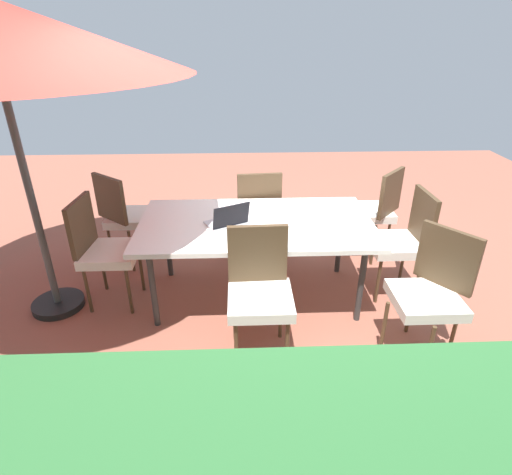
{
  "coord_description": "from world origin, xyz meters",
  "views": [
    {
      "loc": [
        0.13,
        3.23,
        2.22
      ],
      "look_at": [
        0.0,
        0.0,
        0.6
      ],
      "focal_mm": 29.21,
      "sensor_mm": 36.0,
      "label": 1
    }
  ],
  "objects_px": {
    "chair_west": "(403,238)",
    "laptop": "(228,220)",
    "chair_east": "(103,247)",
    "dining_table": "(256,227)",
    "chair_south": "(258,209)",
    "chair_southwest": "(375,208)",
    "chair_north": "(259,288)",
    "chair_southeast": "(125,213)",
    "cup": "(270,215)",
    "chair_northwest": "(431,289)"
  },
  "relations": [
    {
      "from": "chair_south",
      "to": "laptop",
      "type": "distance_m",
      "value": 0.91
    },
    {
      "from": "dining_table",
      "to": "chair_east",
      "type": "relative_size",
      "value": 2.03
    },
    {
      "from": "chair_southeast",
      "to": "chair_northwest",
      "type": "bearing_deg",
      "value": -170.49
    },
    {
      "from": "dining_table",
      "to": "chair_southeast",
      "type": "relative_size",
      "value": 2.03
    },
    {
      "from": "chair_southwest",
      "to": "chair_southeast",
      "type": "height_order",
      "value": "same"
    },
    {
      "from": "chair_east",
      "to": "chair_northwest",
      "type": "bearing_deg",
      "value": -101.72
    },
    {
      "from": "cup",
      "to": "chair_southwest",
      "type": "bearing_deg",
      "value": -148.5
    },
    {
      "from": "chair_west",
      "to": "dining_table",
      "type": "bearing_deg",
      "value": -89.62
    },
    {
      "from": "dining_table",
      "to": "chair_southwest",
      "type": "height_order",
      "value": "chair_southwest"
    },
    {
      "from": "dining_table",
      "to": "chair_south",
      "type": "height_order",
      "value": "chair_south"
    },
    {
      "from": "chair_northwest",
      "to": "laptop",
      "type": "height_order",
      "value": "chair_northwest"
    },
    {
      "from": "chair_west",
      "to": "chair_south",
      "type": "relative_size",
      "value": 1.0
    },
    {
      "from": "chair_south",
      "to": "cup",
      "type": "height_order",
      "value": "chair_south"
    },
    {
      "from": "chair_southwest",
      "to": "cup",
      "type": "distance_m",
      "value": 1.37
    },
    {
      "from": "chair_north",
      "to": "cup",
      "type": "distance_m",
      "value": 0.8
    },
    {
      "from": "chair_east",
      "to": "chair_southwest",
      "type": "bearing_deg",
      "value": -68.84
    },
    {
      "from": "chair_north",
      "to": "chair_southwest",
      "type": "bearing_deg",
      "value": 46.61
    },
    {
      "from": "chair_southeast",
      "to": "laptop",
      "type": "bearing_deg",
      "value": -175.82
    },
    {
      "from": "chair_southeast",
      "to": "laptop",
      "type": "distance_m",
      "value": 1.33
    },
    {
      "from": "laptop",
      "to": "chair_west",
      "type": "bearing_deg",
      "value": 156.06
    },
    {
      "from": "chair_southeast",
      "to": "laptop",
      "type": "xyz_separation_m",
      "value": [
        -1.06,
        0.76,
        0.25
      ]
    },
    {
      "from": "cup",
      "to": "chair_east",
      "type": "bearing_deg",
      "value": 2.32
    },
    {
      "from": "chair_south",
      "to": "chair_east",
      "type": "bearing_deg",
      "value": 25.49
    },
    {
      "from": "chair_north",
      "to": "cup",
      "type": "relative_size",
      "value": 10.38
    },
    {
      "from": "chair_east",
      "to": "dining_table",
      "type": "bearing_deg",
      "value": -84.04
    },
    {
      "from": "laptop",
      "to": "chair_northwest",
      "type": "bearing_deg",
      "value": 126.41
    },
    {
      "from": "chair_north",
      "to": "laptop",
      "type": "bearing_deg",
      "value": 107.46
    },
    {
      "from": "cup",
      "to": "chair_northwest",
      "type": "bearing_deg",
      "value": 143.66
    },
    {
      "from": "dining_table",
      "to": "chair_west",
      "type": "xyz_separation_m",
      "value": [
        -1.32,
        -0.03,
        -0.15
      ]
    },
    {
      "from": "chair_west",
      "to": "chair_southeast",
      "type": "relative_size",
      "value": 1.0
    },
    {
      "from": "chair_north",
      "to": "chair_west",
      "type": "bearing_deg",
      "value": 27.48
    },
    {
      "from": "dining_table",
      "to": "chair_north",
      "type": "distance_m",
      "value": 0.73
    },
    {
      "from": "chair_north",
      "to": "chair_east",
      "type": "height_order",
      "value": "same"
    },
    {
      "from": "dining_table",
      "to": "cup",
      "type": "bearing_deg",
      "value": -165.87
    },
    {
      "from": "chair_east",
      "to": "chair_northwest",
      "type": "distance_m",
      "value": 2.66
    },
    {
      "from": "dining_table",
      "to": "chair_north",
      "type": "relative_size",
      "value": 2.03
    },
    {
      "from": "laptop",
      "to": "chair_south",
      "type": "bearing_deg",
      "value": -136.74
    },
    {
      "from": "chair_east",
      "to": "chair_southwest",
      "type": "distance_m",
      "value": 2.7
    },
    {
      "from": "chair_north",
      "to": "chair_southeast",
      "type": "relative_size",
      "value": 1.0
    },
    {
      "from": "chair_north",
      "to": "chair_east",
      "type": "xyz_separation_m",
      "value": [
        1.31,
        -0.69,
        0.0
      ]
    },
    {
      "from": "chair_west",
      "to": "chair_northwest",
      "type": "relative_size",
      "value": 1.0
    },
    {
      "from": "chair_southwest",
      "to": "chair_southeast",
      "type": "bearing_deg",
      "value": -46.23
    },
    {
      "from": "chair_west",
      "to": "laptop",
      "type": "relative_size",
      "value": 2.47
    },
    {
      "from": "chair_southwest",
      "to": "chair_north",
      "type": "bearing_deg",
      "value": 1.56
    },
    {
      "from": "chair_southwest",
      "to": "chair_northwest",
      "type": "bearing_deg",
      "value": 41.32
    },
    {
      "from": "chair_southwest",
      "to": "chair_east",
      "type": "bearing_deg",
      "value": -30.72
    },
    {
      "from": "chair_west",
      "to": "chair_northwest",
      "type": "height_order",
      "value": "same"
    },
    {
      "from": "chair_southwest",
      "to": "cup",
      "type": "xyz_separation_m",
      "value": [
        1.15,
        0.7,
        0.25
      ]
    },
    {
      "from": "dining_table",
      "to": "laptop",
      "type": "xyz_separation_m",
      "value": [
        0.24,
        0.06,
        0.1
      ]
    },
    {
      "from": "chair_southwest",
      "to": "chair_west",
      "type": "bearing_deg",
      "value": 46.82
    }
  ]
}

